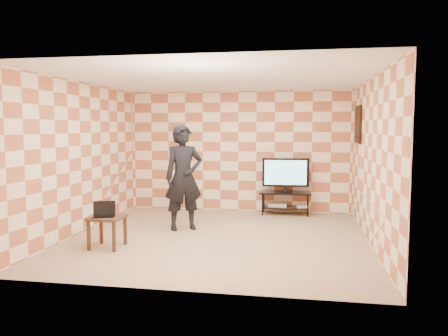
{
  "coord_description": "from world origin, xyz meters",
  "views": [
    {
      "loc": [
        1.35,
        -7.25,
        1.89
      ],
      "look_at": [
        0.0,
        0.6,
        1.15
      ],
      "focal_mm": 35.0,
      "sensor_mm": 36.0,
      "label": 1
    }
  ],
  "objects": [
    {
      "name": "floor",
      "position": [
        0.0,
        0.0,
        0.0
      ],
      "size": [
        5.0,
        5.0,
        0.0
      ],
      "primitive_type": "plane",
      "color": "tan",
      "rests_on": "ground"
    },
    {
      "name": "wall_back",
      "position": [
        0.0,
        2.5,
        1.35
      ],
      "size": [
        5.0,
        0.02,
        2.7
      ],
      "primitive_type": "cube",
      "color": "#F5E3C1",
      "rests_on": "ground"
    },
    {
      "name": "wall_front",
      "position": [
        0.0,
        -2.5,
        1.35
      ],
      "size": [
        5.0,
        0.02,
        2.7
      ],
      "primitive_type": "cube",
      "color": "#F5E3C1",
      "rests_on": "ground"
    },
    {
      "name": "wall_left",
      "position": [
        -2.5,
        0.0,
        1.35
      ],
      "size": [
        0.02,
        5.0,
        2.7
      ],
      "primitive_type": "cube",
      "color": "#F5E3C1",
      "rests_on": "ground"
    },
    {
      "name": "wall_right",
      "position": [
        2.5,
        0.0,
        1.35
      ],
      "size": [
        0.02,
        5.0,
        2.7
      ],
      "primitive_type": "cube",
      "color": "#F5E3C1",
      "rests_on": "ground"
    },
    {
      "name": "ceiling",
      "position": [
        0.0,
        0.0,
        2.7
      ],
      "size": [
        5.0,
        5.0,
        0.02
      ],
      "primitive_type": "cube",
      "color": "white",
      "rests_on": "wall_back"
    },
    {
      "name": "wall_art",
      "position": [
        2.47,
        1.55,
        1.95
      ],
      "size": [
        0.04,
        0.72,
        0.72
      ],
      "color": "black",
      "rests_on": "wall_right"
    },
    {
      "name": "tv_stand",
      "position": [
        1.08,
        2.23,
        0.37
      ],
      "size": [
        1.1,
        0.49,
        0.5
      ],
      "color": "black",
      "rests_on": "floor"
    },
    {
      "name": "tv",
      "position": [
        1.08,
        2.22,
        0.9
      ],
      "size": [
        1.01,
        0.21,
        0.73
      ],
      "color": "black",
      "rests_on": "tv_stand"
    },
    {
      "name": "dvd_player",
      "position": [
        0.9,
        2.25,
        0.21
      ],
      "size": [
        0.41,
        0.3,
        0.07
      ],
      "primitive_type": "cube",
      "rotation": [
        0.0,
        0.0,
        0.03
      ],
      "color": "#B8B9BB",
      "rests_on": "tv_stand"
    },
    {
      "name": "game_console",
      "position": [
        1.43,
        2.21,
        0.2
      ],
      "size": [
        0.24,
        0.19,
        0.05
      ],
      "primitive_type": "cube",
      "rotation": [
        0.0,
        0.0,
        0.16
      ],
      "color": "silver",
      "rests_on": "tv_stand"
    },
    {
      "name": "side_table",
      "position": [
        -1.61,
        -0.91,
        0.41
      ],
      "size": [
        0.51,
        0.51,
        0.5
      ],
      "color": "#342314",
      "rests_on": "floor"
    },
    {
      "name": "laptop",
      "position": [
        -1.66,
        -0.9,
        0.55
      ],
      "size": [
        0.41,
        0.37,
        0.23
      ],
      "color": "black",
      "rests_on": "side_table"
    },
    {
      "name": "person",
      "position": [
        -0.74,
        0.5,
        0.97
      ],
      "size": [
        0.84,
        0.75,
        1.94
      ],
      "primitive_type": "imported",
      "rotation": [
        0.0,
        0.0,
        0.51
      ],
      "color": "black",
      "rests_on": "floor"
    }
  ]
}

